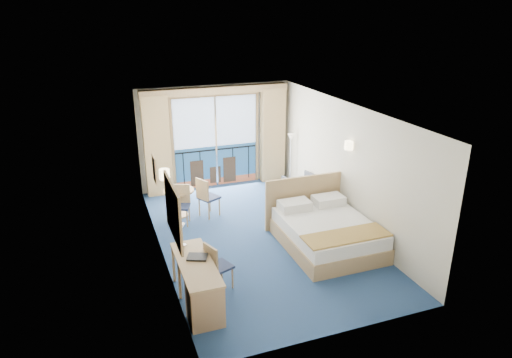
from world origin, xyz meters
name	(u,v)px	position (x,y,z in m)	size (l,w,h in m)	color
floor	(258,237)	(0.00, 0.00, 0.00)	(6.50, 6.50, 0.00)	navy
room_walls	(259,156)	(0.00, 0.00, 1.78)	(4.04, 6.54, 2.72)	beige
balcony_door	(216,144)	(-0.01, 3.22, 1.14)	(2.36, 0.03, 2.52)	navy
curtain_left	(157,147)	(-1.55, 3.07, 1.28)	(0.65, 0.22, 2.55)	tan
curtain_right	(273,136)	(1.55, 3.07, 1.28)	(0.65, 0.22, 2.55)	tan
pelmet	(216,90)	(0.00, 3.10, 2.58)	(3.80, 0.25, 0.18)	tan
mirror	(173,211)	(-1.97, -1.50, 1.55)	(0.05, 1.25, 0.95)	tan
wall_print	(155,169)	(-1.97, 0.45, 1.60)	(0.04, 0.42, 0.52)	tan
sconce_left	(164,174)	(-1.94, -0.60, 1.85)	(0.18, 0.18, 0.18)	#F8E2AE
sconce_right	(349,145)	(1.94, -0.15, 1.85)	(0.18, 0.18, 0.18)	#F8E2AE
bed	(326,231)	(1.15, -0.80, 0.32)	(1.82, 2.16, 1.14)	tan
nightstand	(319,202)	(1.78, 0.69, 0.26)	(0.40, 0.38, 0.53)	#9B7B52
phone	(319,189)	(1.77, 0.72, 0.57)	(0.18, 0.14, 0.08)	silver
armchair	(303,190)	(1.63, 1.27, 0.36)	(0.76, 0.79, 0.72)	#40464E
floor_lamp	(291,147)	(1.84, 2.51, 1.09)	(0.20, 0.20, 1.43)	silver
desk	(203,295)	(-1.72, -2.21, 0.41)	(0.54, 1.57, 0.74)	tan
desk_chair	(216,264)	(-1.33, -1.54, 0.49)	(0.49, 0.49, 0.87)	#1F2848
folder	(197,257)	(-1.66, -1.64, 0.75)	(0.32, 0.24, 0.03)	black
desk_lamp	(182,230)	(-1.80, -1.19, 1.04)	(0.11, 0.11, 0.41)	silver
round_table	(179,196)	(-1.34, 1.62, 0.48)	(0.71, 0.71, 0.64)	tan
table_chair_a	(206,195)	(-0.77, 1.34, 0.53)	(0.55, 0.55, 0.94)	#1F2848
table_chair_b	(181,202)	(-1.36, 1.24, 0.49)	(0.49, 0.49, 0.88)	#1F2848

